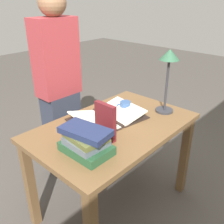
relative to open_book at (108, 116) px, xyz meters
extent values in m
plane|color=#47423D|center=(0.04, 0.10, -0.77)|extent=(12.00, 12.00, 0.00)
cube|color=brown|center=(0.04, 0.10, -0.04)|extent=(1.16, 0.73, 0.03)
cube|color=brown|center=(-0.49, -0.22, -0.41)|extent=(0.06, 0.06, 0.71)
cube|color=brown|center=(0.56, -0.22, -0.41)|extent=(0.06, 0.06, 0.71)
cube|color=brown|center=(-0.49, 0.41, -0.41)|extent=(0.06, 0.06, 0.71)
cube|color=black|center=(0.00, 0.00, -0.01)|extent=(0.08, 0.35, 0.02)
cube|color=black|center=(-0.13, 0.02, -0.02)|extent=(0.30, 0.40, 0.01)
cube|color=black|center=(0.13, -0.02, -0.02)|extent=(0.30, 0.40, 0.01)
cube|color=silver|center=(-0.12, 0.02, 0.01)|extent=(0.28, 0.38, 0.07)
cube|color=silver|center=(0.12, -0.02, 0.01)|extent=(0.28, 0.38, 0.07)
cube|color=#234C2D|center=(0.39, 0.20, 0.01)|extent=(0.20, 0.29, 0.05)
cube|color=slate|center=(0.39, 0.20, 0.05)|extent=(0.20, 0.23, 0.04)
cube|color=brown|center=(0.39, 0.20, 0.09)|extent=(0.19, 0.25, 0.03)
cube|color=#1E284C|center=(0.39, 0.20, 0.12)|extent=(0.20, 0.31, 0.04)
cube|color=maroon|center=(0.20, 0.17, 0.10)|extent=(0.03, 0.16, 0.24)
cylinder|color=#2D2D33|center=(-0.39, 0.23, -0.01)|extent=(0.14, 0.14, 0.02)
cylinder|color=#2D2D33|center=(-0.39, 0.23, 0.19)|extent=(0.02, 0.02, 0.39)
cone|color=#285138|center=(-0.39, 0.23, 0.42)|extent=(0.14, 0.14, 0.08)
cylinder|color=#335184|center=(-0.19, 0.01, 0.02)|extent=(0.08, 0.08, 0.08)
torus|color=#335184|center=(-0.16, -0.02, 0.02)|extent=(0.04, 0.04, 0.05)
cube|color=#2D3342|center=(-0.02, -0.61, -0.38)|extent=(0.31, 0.20, 0.78)
cube|color=#9E3338|center=(-0.02, -0.61, 0.33)|extent=(0.36, 0.20, 0.64)
sphere|color=#8E6647|center=(-0.02, -0.59, 0.75)|extent=(0.22, 0.22, 0.22)
camera|label=1|loc=(1.17, 1.13, 0.81)|focal=40.00mm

